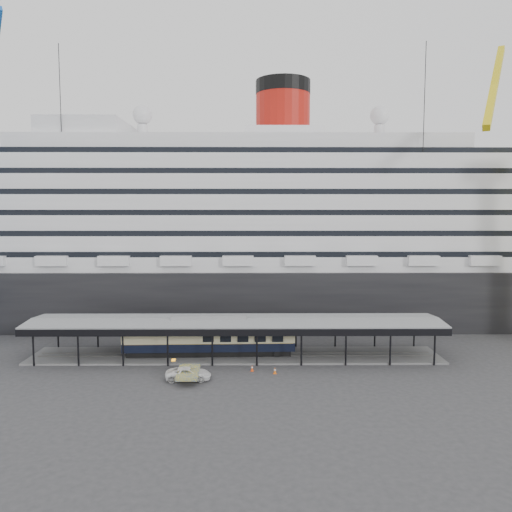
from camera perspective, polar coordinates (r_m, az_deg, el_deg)
The scene contains 8 objects.
ground at distance 65.47m, azimuth -2.48°, elevation -12.64°, with size 200.00×200.00×0.00m, color #323234.
cruise_ship at distance 94.31m, azimuth -1.80°, elevation 4.17°, with size 130.00×30.00×43.90m.
platform_canopy at distance 69.60m, azimuth -2.34°, elevation -9.53°, with size 56.00×9.18×5.30m.
port_truck at distance 61.34m, azimuth -7.74°, elevation -13.19°, with size 2.48×5.37×1.49m, color white.
pullman_carriage at distance 69.71m, azimuth -5.37°, elevation -9.17°, with size 23.46×3.67×22.96m.
traffic_cone_left at distance 64.33m, azimuth -6.88°, elevation -12.69°, with size 0.41×0.41×0.66m.
traffic_cone_mid at distance 64.01m, azimuth -0.45°, elevation -12.69°, with size 0.53×0.53×0.79m.
traffic_cone_right at distance 63.12m, azimuth 2.17°, elevation -12.95°, with size 0.47×0.47×0.78m.
Camera 1 is at (2.30, -62.27, 20.08)m, focal length 35.00 mm.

